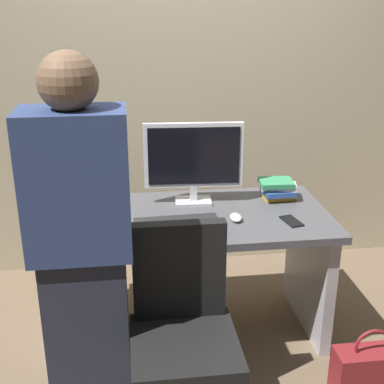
% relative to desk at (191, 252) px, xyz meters
% --- Properties ---
extents(ground_plane, '(9.00, 9.00, 0.00)m').
position_rel_desk_xyz_m(ground_plane, '(0.00, 0.00, -0.50)').
color(ground_plane, brown).
extents(wall_back, '(6.40, 0.10, 3.00)m').
position_rel_desk_xyz_m(wall_back, '(0.00, 0.91, 1.00)').
color(wall_back, tan).
rests_on(wall_back, ground).
extents(desk, '(1.48, 0.74, 0.72)m').
position_rel_desk_xyz_m(desk, '(0.00, 0.00, 0.00)').
color(desk, '#4C4C51').
rests_on(desk, ground).
extents(office_chair, '(0.52, 0.52, 0.94)m').
position_rel_desk_xyz_m(office_chair, '(-0.12, -0.71, -0.07)').
color(office_chair, black).
rests_on(office_chair, ground).
extents(person_at_desk, '(0.40, 0.24, 1.64)m').
position_rel_desk_xyz_m(person_at_desk, '(-0.52, -0.62, 0.34)').
color(person_at_desk, '#262838').
rests_on(person_at_desk, ground).
extents(monitor, '(0.54, 0.15, 0.46)m').
position_rel_desk_xyz_m(monitor, '(0.04, 0.18, 0.48)').
color(monitor, silver).
rests_on(monitor, desk).
extents(keyboard, '(0.43, 0.14, 0.02)m').
position_rel_desk_xyz_m(keyboard, '(-0.09, -0.10, 0.23)').
color(keyboard, '#262626').
rests_on(keyboard, desk).
extents(mouse, '(0.06, 0.10, 0.03)m').
position_rel_desk_xyz_m(mouse, '(0.22, -0.10, 0.24)').
color(mouse, white).
rests_on(mouse, desk).
extents(cup_near_keyboard, '(0.08, 0.08, 0.10)m').
position_rel_desk_xyz_m(cup_near_keyboard, '(-0.46, -0.14, 0.27)').
color(cup_near_keyboard, '#3372B2').
rests_on(cup_near_keyboard, desk).
extents(cup_by_monitor, '(0.07, 0.07, 0.09)m').
position_rel_desk_xyz_m(cup_by_monitor, '(-0.43, 0.17, 0.26)').
color(cup_by_monitor, silver).
rests_on(cup_by_monitor, desk).
extents(book_stack, '(0.22, 0.17, 0.11)m').
position_rel_desk_xyz_m(book_stack, '(0.52, 0.17, 0.28)').
color(book_stack, gold).
rests_on(book_stack, desk).
extents(cell_phone, '(0.10, 0.16, 0.01)m').
position_rel_desk_xyz_m(cell_phone, '(0.50, -0.15, 0.22)').
color(cell_phone, black).
rests_on(cell_phone, desk).
extents(handbag, '(0.34, 0.14, 0.38)m').
position_rel_desk_xyz_m(handbag, '(0.77, -0.63, -0.37)').
color(handbag, maroon).
rests_on(handbag, ground).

